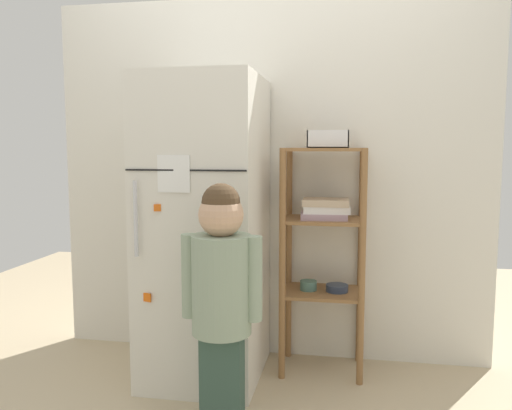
{
  "coord_description": "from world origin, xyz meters",
  "views": [
    {
      "loc": [
        0.48,
        -2.69,
        1.27
      ],
      "look_at": [
        -0.01,
        0.02,
        0.96
      ],
      "focal_mm": 36.27,
      "sensor_mm": 36.0,
      "label": 1
    }
  ],
  "objects_px": {
    "refrigerator": "(205,229)",
    "child_standing": "(222,284)",
    "pantry_shelf_unit": "(324,234)",
    "fruit_bin": "(330,141)"
  },
  "relations": [
    {
      "from": "child_standing",
      "to": "pantry_shelf_unit",
      "type": "bearing_deg",
      "value": 60.8
    },
    {
      "from": "refrigerator",
      "to": "child_standing",
      "type": "height_order",
      "value": "refrigerator"
    },
    {
      "from": "child_standing",
      "to": "fruit_bin",
      "type": "height_order",
      "value": "fruit_bin"
    },
    {
      "from": "refrigerator",
      "to": "child_standing",
      "type": "xyz_separation_m",
      "value": [
        0.23,
        -0.57,
        -0.15
      ]
    },
    {
      "from": "fruit_bin",
      "to": "pantry_shelf_unit",
      "type": "bearing_deg",
      "value": -141.0
    },
    {
      "from": "refrigerator",
      "to": "child_standing",
      "type": "bearing_deg",
      "value": -67.62
    },
    {
      "from": "refrigerator",
      "to": "pantry_shelf_unit",
      "type": "distance_m",
      "value": 0.66
    },
    {
      "from": "child_standing",
      "to": "pantry_shelf_unit",
      "type": "distance_m",
      "value": 0.84
    },
    {
      "from": "refrigerator",
      "to": "fruit_bin",
      "type": "distance_m",
      "value": 0.84
    },
    {
      "from": "pantry_shelf_unit",
      "to": "fruit_bin",
      "type": "bearing_deg",
      "value": 39.0
    }
  ]
}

